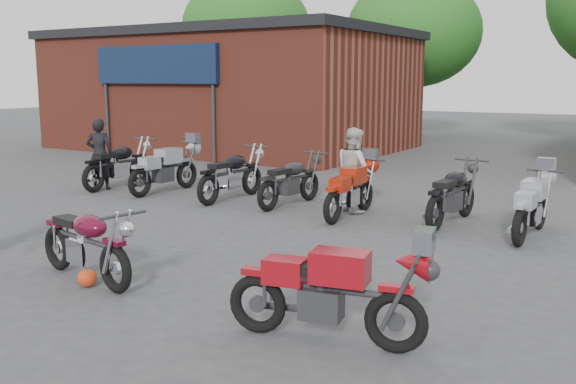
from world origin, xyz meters
The scene contains 16 objects.
ground centered at (0.00, 0.00, 0.00)m, with size 90.00×90.00×0.00m, color #38383B.
brick_building centered at (-9.00, 14.00, 2.00)m, with size 12.00×8.00×4.00m, color maroon.
tree_0 centered at (-14.00, 22.00, 4.10)m, with size 6.56×6.56×8.20m, color #165216, non-canonical shape.
tree_1 centered at (-5.00, 22.00, 3.70)m, with size 5.92×5.92×7.40m, color #165216, non-canonical shape.
vintage_motorcycle centered at (-0.77, -0.26, 0.56)m, with size 1.93×0.64×1.12m, color #500A1E, non-canonical shape.
sportbike centered at (2.75, -0.37, 0.56)m, with size 1.93×0.64×1.12m, color maroon, non-canonical shape.
helmet centered at (-0.60, -0.41, 0.11)m, with size 0.24×0.24×0.22m, color #BA3513.
person_dark centered at (-5.94, 4.67, 0.83)m, with size 0.61×0.40×1.66m, color black.
person_light centered at (0.18, 5.51, 0.82)m, with size 0.79×0.62×1.63m, color #BCBBB7.
row_bike_0 centered at (-5.79, 5.09, 0.61)m, with size 2.11×0.70×1.22m, color black, non-canonical shape.
row_bike_1 centered at (-4.38, 5.17, 0.60)m, with size 2.06×0.68×1.19m, color #989CA6, non-canonical shape.
row_bike_2 centered at (-2.56, 5.24, 0.60)m, with size 2.07×0.68×1.20m, color black, non-canonical shape.
row_bike_3 centered at (-1.17, 5.35, 0.57)m, with size 1.96×0.65×1.13m, color black, non-canonical shape.
row_bike_4 centered at (0.36, 4.98, 0.56)m, with size 1.92×0.63×1.11m, color #AB240E, non-canonical shape.
row_bike_5 centered at (2.15, 5.43, 0.59)m, with size 2.04×0.67×1.18m, color black, non-canonical shape.
row_bike_6 centered at (3.55, 5.12, 0.56)m, with size 1.93×0.64×1.12m, color #9A9DA8, non-canonical shape.
Camera 1 is at (5.52, -5.60, 2.54)m, focal length 40.00 mm.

